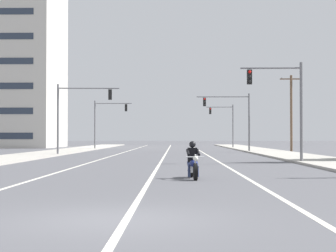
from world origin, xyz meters
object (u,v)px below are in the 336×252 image
utility_pole_right_far (291,111)px  traffic_signal_mid_right (234,113)px  traffic_signal_near_right (284,98)px  traffic_signal_near_left (76,108)px  traffic_signal_mid_left (105,117)px  motorcycle_with_rider (193,164)px  traffic_signal_far_right (225,120)px

utility_pole_right_far → traffic_signal_mid_right: bearing=-173.1°
traffic_signal_near_right → traffic_signal_near_left: same height
traffic_signal_mid_right → utility_pole_right_far: utility_pole_right_far is taller
traffic_signal_near_left → traffic_signal_mid_left: same height
motorcycle_with_rider → utility_pole_right_far: bearing=72.8°
traffic_signal_mid_right → traffic_signal_mid_left: (-15.04, 11.46, -0.05)m
motorcycle_with_rider → traffic_signal_near_left: (-9.36, 26.49, 3.54)m
motorcycle_with_rider → traffic_signal_near_right: bearing=64.5°
motorcycle_with_rider → traffic_signal_near_left: traffic_signal_near_left is taller
motorcycle_with_rider → utility_pole_right_far: utility_pole_right_far is taller
traffic_signal_mid_right → traffic_signal_far_right: (0.96, 20.38, -0.11)m
motorcycle_with_rider → traffic_signal_mid_right: traffic_signal_mid_right is taller
traffic_signal_near_left → traffic_signal_mid_left: (-0.24, 22.03, -0.04)m
traffic_signal_near_left → traffic_signal_mid_left: bearing=90.6°
traffic_signal_near_right → traffic_signal_mid_right: size_ratio=1.00×
traffic_signal_near_right → traffic_signal_mid_left: size_ratio=1.00×
motorcycle_with_rider → traffic_signal_near_right: (5.98, 12.50, 3.44)m
traffic_signal_near_left → traffic_signal_mid_right: same height
motorcycle_with_rider → traffic_signal_far_right: 57.89m
motorcycle_with_rider → traffic_signal_mid_left: bearing=101.2°
traffic_signal_mid_left → traffic_signal_near_right: bearing=-66.6°
traffic_signal_mid_right → utility_pole_right_far: (6.24, 0.76, 0.19)m
traffic_signal_far_right → utility_pole_right_far: 20.32m
traffic_signal_near_left → traffic_signal_far_right: (15.76, 30.95, -0.10)m
traffic_signal_mid_left → traffic_signal_far_right: same height
traffic_signal_near_right → traffic_signal_far_right: same height
traffic_signal_mid_left → utility_pole_right_far: utility_pole_right_far is taller
traffic_signal_near_left → traffic_signal_mid_right: size_ratio=1.00×
motorcycle_with_rider → traffic_signal_far_right: size_ratio=0.35×
motorcycle_with_rider → traffic_signal_mid_left: traffic_signal_mid_left is taller
traffic_signal_mid_left → traffic_signal_near_left: bearing=-89.4°
traffic_signal_near_right → utility_pole_right_far: utility_pole_right_far is taller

